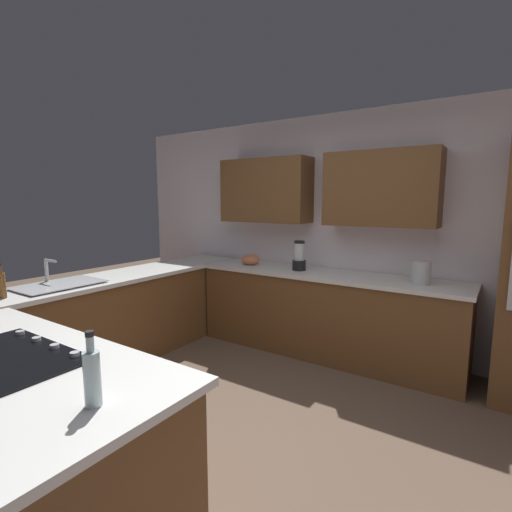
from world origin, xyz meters
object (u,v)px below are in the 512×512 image
Objects in this scene: blender at (299,258)px; dish_soap_bottle at (1,284)px; kettle at (421,272)px; second_bottle at (92,376)px; mixing_bowl at (250,259)px; sink_unit at (59,284)px.

blender reaches higher than dish_soap_bottle.
blender is 1.51× the size of kettle.
blender reaches higher than second_bottle.
dish_soap_bottle is at bearing 73.17° from mixing_bowl.
sink_unit is 3.27× the size of kettle.
kettle is 3.54m from dish_soap_bottle.
kettle is (-1.25, 0.00, -0.03)m from blender.
kettle is at bearing 180.00° from blender.
dish_soap_bottle is at bearing 96.95° from sink_unit.
dish_soap_bottle is (2.62, 2.38, 0.00)m from kettle.
blender reaches higher than mixing_bowl.
kettle is 0.76× the size of dish_soap_bottle.
mixing_bowl is 2.49m from dish_soap_bottle.
sink_unit is at bearing 53.06° from blender.
mixing_bowl is at bearing 0.00° from blender.
sink_unit is at bearing -83.05° from dish_soap_bottle.
second_bottle is (0.60, 2.92, 0.01)m from kettle.
mixing_bowl is 0.82× the size of dish_soap_bottle.
kettle is at bearing -144.65° from sink_unit.
dish_soap_bottle is (1.37, 2.38, -0.03)m from blender.
sink_unit is 2.50× the size of dish_soap_bottle.
sink_unit is at bearing -26.06° from second_bottle.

